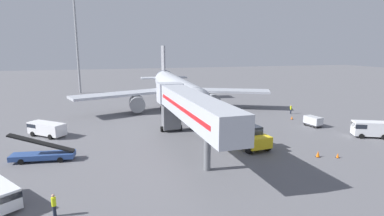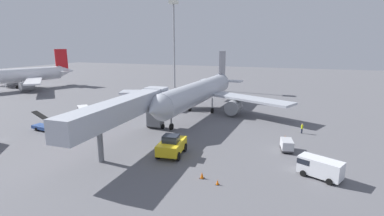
{
  "view_description": "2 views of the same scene",
  "coord_description": "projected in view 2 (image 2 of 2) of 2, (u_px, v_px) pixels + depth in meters",
  "views": [
    {
      "loc": [
        -16.38,
        -32.14,
        12.03
      ],
      "look_at": [
        -3.54,
        13.46,
        2.6
      ],
      "focal_mm": 28.39,
      "sensor_mm": 36.0,
      "label": 1
    },
    {
      "loc": [
        14.85,
        -31.78,
        14.26
      ],
      "look_at": [
        -2.39,
        14.33,
        3.09
      ],
      "focal_mm": 26.47,
      "sensor_mm": 36.0,
      "label": 2
    }
  ],
  "objects": [
    {
      "name": "pushback_tug",
      "position": [
        172.0,
        145.0,
        36.97
      ],
      "size": [
        3.55,
        5.39,
        2.78
      ],
      "color": "yellow",
      "rests_on": "ground"
    },
    {
      "name": "jet_bridge",
      "position": [
        128.0,
        109.0,
        40.07
      ],
      "size": [
        3.92,
        23.85,
        7.02
      ],
      "color": "#B2B7C1",
      "rests_on": "ground"
    },
    {
      "name": "safety_cone_charlie",
      "position": [
        285.0,
        137.0,
        43.32
      ],
      "size": [
        0.37,
        0.37,
        0.56
      ],
      "color": "black",
      "rests_on": "ground"
    },
    {
      "name": "airplane_at_gate",
      "position": [
        200.0,
        92.0,
        59.17
      ],
      "size": [
        38.56,
        40.24,
        12.54
      ],
      "color": "#B7BCC6",
      "rests_on": "ground"
    },
    {
      "name": "apron_light_mast",
      "position": [
        174.0,
        29.0,
        90.39
      ],
      "size": [
        2.4,
        2.4,
        27.53
      ],
      "color": "#93969B",
      "rests_on": "ground"
    },
    {
      "name": "airplane_background",
      "position": [
        17.0,
        76.0,
        89.28
      ],
      "size": [
        35.67,
        36.68,
        12.54
      ],
      "color": "silver",
      "rests_on": "ground"
    },
    {
      "name": "safety_cone_alpha",
      "position": [
        202.0,
        175.0,
        30.66
      ],
      "size": [
        0.47,
        0.47,
        0.71
      ],
      "color": "black",
      "rests_on": "ground"
    },
    {
      "name": "belt_loader_truck",
      "position": [
        48.0,
        127.0,
        47.08
      ],
      "size": [
        6.67,
        2.49,
        3.14
      ],
      "color": "#2D4C8E",
      "rests_on": "ground"
    },
    {
      "name": "service_van_mid_center",
      "position": [
        319.0,
        167.0,
        30.75
      ],
      "size": [
        4.86,
        3.62,
        2.16
      ],
      "color": "white",
      "rests_on": "ground"
    },
    {
      "name": "service_van_outer_right",
      "position": [
        84.0,
        111.0,
        56.86
      ],
      "size": [
        5.46,
        5.11,
        1.89
      ],
      "color": "white",
      "rests_on": "ground"
    },
    {
      "name": "safety_cone_bravo",
      "position": [
        217.0,
        182.0,
        29.28
      ],
      "size": [
        0.36,
        0.36,
        0.55
      ],
      "color": "black",
      "rests_on": "ground"
    },
    {
      "name": "ground_plane",
      "position": [
        171.0,
        155.0,
        37.25
      ],
      "size": [
        300.0,
        300.0,
        0.0
      ],
      "primitive_type": "plane",
      "color": "slate"
    },
    {
      "name": "ground_crew_worker_midground",
      "position": [
        302.0,
        128.0,
        46.02
      ],
      "size": [
        0.43,
        0.43,
        1.67
      ],
      "color": "#1E2333",
      "rests_on": "ground"
    },
    {
      "name": "baggage_cart_outer_left",
      "position": [
        287.0,
        145.0,
        38.51
      ],
      "size": [
        1.93,
        2.88,
        1.54
      ],
      "color": "#38383D",
      "rests_on": "ground"
    }
  ]
}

